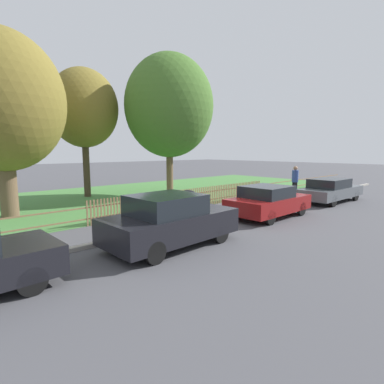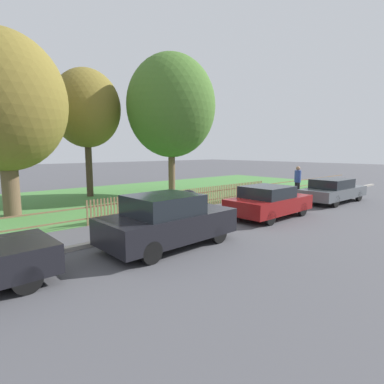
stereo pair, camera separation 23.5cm
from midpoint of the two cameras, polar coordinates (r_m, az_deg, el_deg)
ground_plane at (r=13.03m, az=7.57°, el=-4.50°), size 120.00×120.00×0.00m
kerb_stone at (r=13.08m, az=7.24°, el=-4.18°), size 34.43×0.20×0.12m
grass_strip at (r=19.37m, az=-11.77°, el=-0.53°), size 34.43×11.68×0.01m
park_fence at (r=14.65m, az=-0.01°, el=-1.13°), size 34.43×0.05×0.97m
parked_car_black_saloon at (r=8.77m, az=-4.98°, el=-5.45°), size 4.06×1.97×1.53m
parked_car_navy_estate at (r=12.97m, az=13.82°, el=-1.69°), size 3.91×1.88×1.33m
parked_car_red_compact at (r=17.90m, az=24.51°, el=0.38°), size 4.63×1.79×1.28m
covered_motorcycle at (r=12.54m, az=-2.38°, el=-1.76°), size 2.01×0.90×1.12m
tree_nearest_kerb at (r=14.77m, az=-32.98°, el=14.21°), size 4.92×4.92×7.59m
tree_behind_motorcycle at (r=19.33m, az=-20.29°, el=14.69°), size 3.99×3.99×7.55m
tree_mid_park at (r=18.55m, az=-4.76°, el=15.95°), size 5.26×5.26×8.43m
pedestrian_near_fence at (r=19.03m, az=18.69°, el=2.25°), size 0.52×0.52×1.86m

